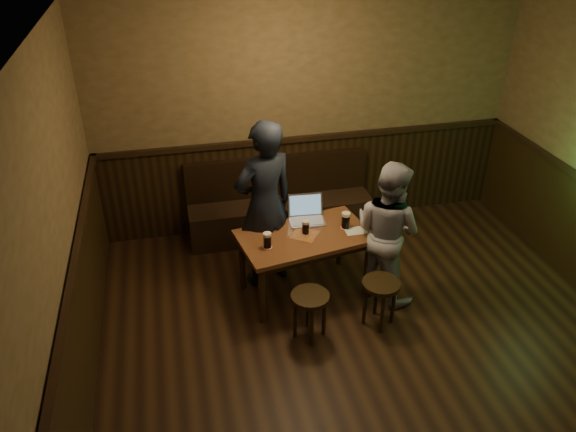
# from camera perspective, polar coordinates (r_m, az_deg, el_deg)

# --- Properties ---
(room) EXTENTS (5.04, 6.04, 2.84)m
(room) POSITION_cam_1_polar(r_m,az_deg,el_deg) (4.41, 11.13, -4.74)
(room) COLOR black
(room) RESTS_ON ground
(bench) EXTENTS (2.20, 0.50, 0.95)m
(bench) POSITION_cam_1_polar(r_m,az_deg,el_deg) (6.81, -0.84, 0.61)
(bench) COLOR black
(bench) RESTS_ON ground
(pub_table) EXTENTS (1.41, 0.96, 0.70)m
(pub_table) POSITION_cam_1_polar(r_m,az_deg,el_deg) (5.66, 1.68, -2.70)
(pub_table) COLOR #583019
(pub_table) RESTS_ON ground
(stool_left) EXTENTS (0.40, 0.40, 0.49)m
(stool_left) POSITION_cam_1_polar(r_m,az_deg,el_deg) (5.23, 2.25, -8.86)
(stool_left) COLOR black
(stool_left) RESTS_ON ground
(stool_right) EXTENTS (0.41, 0.41, 0.49)m
(stool_right) POSITION_cam_1_polar(r_m,az_deg,el_deg) (5.44, 9.38, -7.48)
(stool_right) COLOR black
(stool_right) RESTS_ON ground
(pint_left) EXTENTS (0.10, 0.10, 0.16)m
(pint_left) POSITION_cam_1_polar(r_m,az_deg,el_deg) (5.38, -2.11, -2.47)
(pint_left) COLOR #AF2A15
(pint_left) RESTS_ON pub_table
(pint_mid) EXTENTS (0.10, 0.10, 0.15)m
(pint_mid) POSITION_cam_1_polar(r_m,az_deg,el_deg) (5.59, 1.80, -1.14)
(pint_mid) COLOR #AF2A15
(pint_mid) RESTS_ON pub_table
(pint_right) EXTENTS (0.11, 0.11, 0.18)m
(pint_right) POSITION_cam_1_polar(r_m,az_deg,el_deg) (5.71, 5.88, -0.43)
(pint_right) COLOR #AF2A15
(pint_right) RESTS_ON pub_table
(laptop) EXTENTS (0.38, 0.32, 0.26)m
(laptop) POSITION_cam_1_polar(r_m,az_deg,el_deg) (5.84, 1.87, 0.22)
(laptop) COLOR silver
(laptop) RESTS_ON pub_table
(menu) EXTENTS (0.22, 0.15, 0.00)m
(menu) POSITION_cam_1_polar(r_m,az_deg,el_deg) (5.71, 6.92, -1.50)
(menu) COLOR silver
(menu) RESTS_ON pub_table
(person_suit) EXTENTS (0.77, 0.63, 1.82)m
(person_suit) POSITION_cam_1_polar(r_m,az_deg,el_deg) (5.70, -2.39, 1.11)
(person_suit) COLOR black
(person_suit) RESTS_ON ground
(person_grey) EXTENTS (0.87, 0.92, 1.50)m
(person_grey) POSITION_cam_1_polar(r_m,az_deg,el_deg) (5.65, 10.04, -1.53)
(person_grey) COLOR #97979C
(person_grey) RESTS_ON ground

